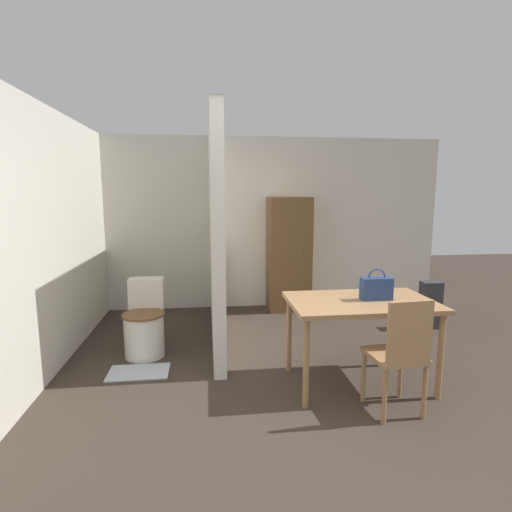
{
  "coord_description": "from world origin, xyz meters",
  "views": [
    {
      "loc": [
        -0.78,
        -2.17,
        1.7
      ],
      "look_at": [
        -0.27,
        2.01,
        1.03
      ],
      "focal_mm": 28.0,
      "sensor_mm": 36.0,
      "label": 1
    }
  ],
  "objects": [
    {
      "name": "toilet",
      "position": [
        -1.46,
        1.99,
        0.32
      ],
      "size": [
        0.43,
        0.58,
        0.78
      ],
      "color": "silver",
      "rests_on": "ground_plane"
    },
    {
      "name": "dining_table",
      "position": [
        0.54,
        1.06,
        0.69
      ],
      "size": [
        1.25,
        0.79,
        0.77
      ],
      "color": "#997047",
      "rests_on": "ground_plane"
    },
    {
      "name": "space_heater",
      "position": [
        2.0,
        2.4,
        0.3
      ],
      "size": [
        0.24,
        0.17,
        0.6
      ],
      "color": "#2D2D33",
      "rests_on": "ground_plane"
    },
    {
      "name": "bath_mat",
      "position": [
        -1.46,
        1.53,
        0.01
      ],
      "size": [
        0.57,
        0.35,
        0.01
      ],
      "color": "#B2BCC6",
      "rests_on": "ground_plane"
    },
    {
      "name": "partition_wall",
      "position": [
        -0.69,
        2.48,
        1.25
      ],
      "size": [
        0.12,
        2.4,
        2.5
      ],
      "color": "beige",
      "rests_on": "ground_plane"
    },
    {
      "name": "wall_back",
      "position": [
        0.0,
        3.74,
        1.25
      ],
      "size": [
        5.46,
        0.12,
        2.5
      ],
      "color": "beige",
      "rests_on": "ground_plane"
    },
    {
      "name": "ground_plane",
      "position": [
        0.0,
        0.0,
        0.0
      ],
      "size": [
        16.0,
        16.0,
        0.0
      ],
      "primitive_type": "plane",
      "color": "#382D26"
    },
    {
      "name": "wall_left",
      "position": [
        -2.29,
        1.84,
        1.25
      ],
      "size": [
        0.12,
        4.68,
        2.5
      ],
      "color": "beige",
      "rests_on": "ground_plane"
    },
    {
      "name": "wooden_chair",
      "position": [
        0.65,
        0.54,
        0.51
      ],
      "size": [
        0.42,
        0.42,
        0.93
      ],
      "rotation": [
        0.0,
        0.0,
        0.09
      ],
      "color": "#997047",
      "rests_on": "ground_plane"
    },
    {
      "name": "handbag",
      "position": [
        0.67,
        1.06,
        0.88
      ],
      "size": [
        0.27,
        0.11,
        0.28
      ],
      "color": "navy",
      "rests_on": "dining_table"
    },
    {
      "name": "wooden_cabinet",
      "position": [
        0.39,
        3.44,
        0.82
      ],
      "size": [
        0.6,
        0.46,
        1.64
      ],
      "color": "brown",
      "rests_on": "ground_plane"
    }
  ]
}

